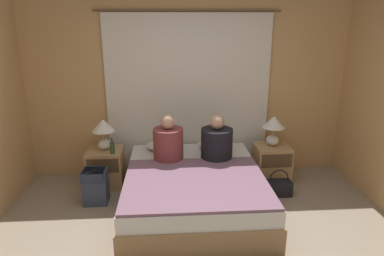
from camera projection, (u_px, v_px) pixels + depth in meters
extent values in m
cube|color=tan|center=(188.00, 89.00, 4.84)|extent=(4.59, 0.06, 2.50)
cube|color=silver|center=(188.00, 97.00, 4.82)|extent=(2.28, 0.03, 2.28)
cylinder|color=brown|center=(188.00, 11.00, 4.47)|extent=(2.48, 0.02, 0.02)
cube|color=#99754C|center=(194.00, 196.00, 4.13)|extent=(1.62, 1.96, 0.28)
cube|color=white|center=(194.00, 179.00, 4.06)|extent=(1.58, 1.92, 0.18)
cube|color=tan|center=(106.00, 168.00, 4.66)|extent=(0.47, 0.43, 0.51)
cube|color=#4C3823|center=(102.00, 166.00, 4.41)|extent=(0.41, 0.02, 0.18)
cube|color=tan|center=(272.00, 163.00, 4.81)|extent=(0.47, 0.43, 0.51)
cube|color=#4C3823|center=(277.00, 161.00, 4.56)|extent=(0.41, 0.02, 0.18)
ellipsoid|color=silver|center=(105.00, 144.00, 4.59)|extent=(0.18, 0.18, 0.14)
cylinder|color=#B2A893|center=(104.00, 135.00, 4.56)|extent=(0.02, 0.02, 0.12)
cone|color=white|center=(103.00, 125.00, 4.51)|extent=(0.31, 0.31, 0.16)
ellipsoid|color=silver|center=(272.00, 140.00, 4.75)|extent=(0.18, 0.18, 0.14)
cylinder|color=#B2A893|center=(273.00, 131.00, 4.71)|extent=(0.02, 0.02, 0.12)
cone|color=white|center=(274.00, 122.00, 4.67)|extent=(0.31, 0.31, 0.16)
ellipsoid|color=silver|center=(164.00, 145.00, 4.73)|extent=(0.50, 0.34, 0.12)
ellipsoid|color=silver|center=(215.00, 144.00, 4.77)|extent=(0.50, 0.34, 0.12)
cube|color=slate|center=(196.00, 182.00, 3.74)|extent=(1.56, 1.29, 0.03)
cylinder|color=brown|center=(168.00, 145.00, 4.31)|extent=(0.38, 0.38, 0.42)
sphere|color=tan|center=(168.00, 122.00, 4.22)|extent=(0.18, 0.18, 0.18)
cylinder|color=black|center=(217.00, 144.00, 4.36)|extent=(0.40, 0.40, 0.40)
sphere|color=tan|center=(217.00, 122.00, 4.27)|extent=(0.18, 0.18, 0.18)
cylinder|color=#2D4C28|center=(112.00, 148.00, 4.45)|extent=(0.06, 0.06, 0.15)
cylinder|color=#2D4C28|center=(112.00, 141.00, 4.42)|extent=(0.02, 0.02, 0.06)
cube|color=#333D56|center=(96.00, 186.00, 4.21)|extent=(0.29, 0.25, 0.44)
cube|color=#283045|center=(94.00, 174.00, 4.13)|extent=(0.26, 0.26, 0.08)
cube|color=black|center=(278.00, 188.00, 4.43)|extent=(0.33, 0.18, 0.19)
torus|color=black|center=(279.00, 178.00, 4.39)|extent=(0.25, 0.02, 0.25)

